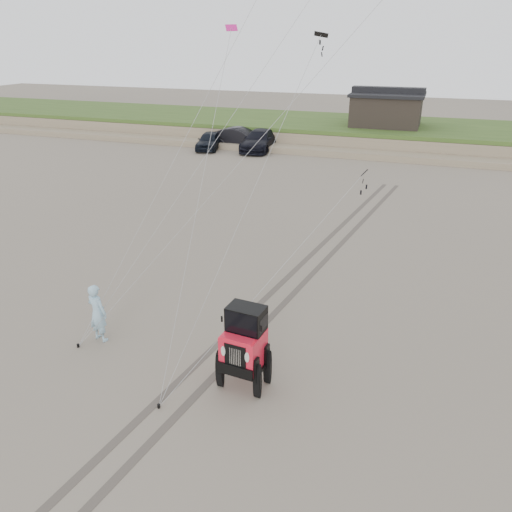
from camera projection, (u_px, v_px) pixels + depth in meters
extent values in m
plane|color=#6B6054|center=(178.00, 366.00, 15.09)|extent=(160.00, 160.00, 0.00)
cube|color=#7A6B54|center=(364.00, 134.00, 47.62)|extent=(160.00, 12.00, 1.40)
cube|color=#2D4719|center=(364.00, 124.00, 47.28)|extent=(160.00, 12.00, 0.35)
cube|color=#7A6B54|center=(352.00, 152.00, 42.19)|extent=(160.00, 3.50, 0.50)
cube|color=black|center=(386.00, 111.00, 45.21)|extent=(6.00, 5.00, 2.60)
cube|color=black|center=(388.00, 94.00, 44.64)|extent=(6.40, 5.40, 0.25)
cube|color=black|center=(389.00, 90.00, 44.49)|extent=(6.40, 1.20, 0.50)
imported|color=black|center=(210.00, 141.00, 44.07)|extent=(2.54, 4.70, 1.52)
imported|color=black|center=(241.00, 138.00, 44.70)|extent=(5.40, 2.16, 1.75)
imported|color=black|center=(259.00, 140.00, 43.66)|extent=(2.77, 6.06, 1.72)
imported|color=#84C2CC|center=(97.00, 313.00, 16.02)|extent=(0.82, 0.63, 2.00)
cube|color=#D51A81|center=(231.00, 28.00, 20.19)|extent=(0.51, 0.45, 0.27)
cube|color=black|center=(321.00, 35.00, 17.55)|extent=(0.56, 0.38, 0.24)
cube|color=black|center=(364.00, 173.00, 14.38)|extent=(0.21, 0.46, 0.31)
cylinder|color=black|center=(78.00, 346.00, 15.97)|extent=(0.08, 0.08, 0.12)
cylinder|color=black|center=(159.00, 406.00, 13.35)|extent=(0.08, 0.08, 0.12)
cube|color=#4C443D|center=(298.00, 268.00, 21.51)|extent=(4.42, 29.74, 0.01)
cube|color=#4C443D|center=(316.00, 270.00, 21.27)|extent=(4.42, 29.74, 0.01)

